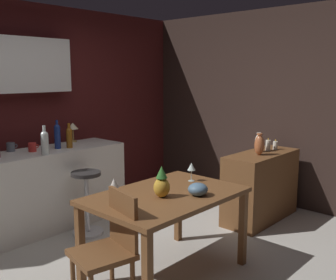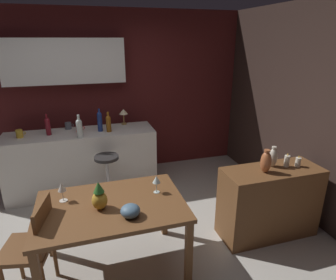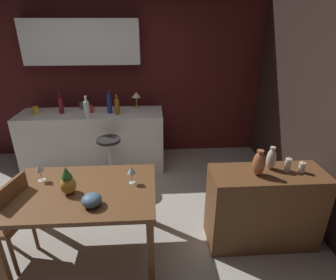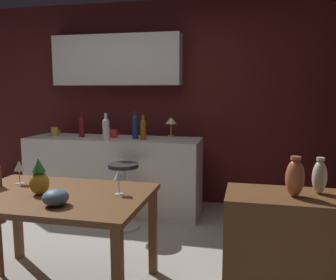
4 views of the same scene
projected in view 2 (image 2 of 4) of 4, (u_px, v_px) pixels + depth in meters
ground_plane at (108, 251)px, 3.06m from camera, size 9.00×9.00×0.00m
wall_kitchen_back at (85, 89)px, 4.44m from camera, size 5.20×0.33×2.60m
wall_side_right at (303, 111)px, 3.58m from camera, size 0.10×4.40×2.60m
dining_table at (112, 212)px, 2.61m from camera, size 1.33×0.89×0.74m
kitchen_counter at (83, 161)px, 4.20m from camera, size 2.10×0.60×0.90m
sideboard_cabinet at (269, 202)px, 3.22m from camera, size 1.10×0.44×0.82m
chair_near_window at (34, 245)px, 2.42m from camera, size 0.47×0.47×0.90m
bar_stool at (108, 179)px, 3.84m from camera, size 0.34×0.34×0.70m
wine_glass_left at (62, 188)px, 2.59m from camera, size 0.08×0.08×0.18m
wine_glass_right at (156, 180)px, 2.74m from camera, size 0.08×0.08×0.18m
pineapple_centerpiece at (99, 197)px, 2.48m from camera, size 0.14×0.14×0.26m
fruit_bowl at (130, 211)px, 2.39m from camera, size 0.17×0.17×0.11m
wine_bottle_ruby at (48, 126)px, 3.89m from camera, size 0.07×0.07×0.30m
wine_bottle_clear at (79, 127)px, 3.80m from camera, size 0.08×0.08×0.31m
wine_bottle_amber at (108, 123)px, 4.03m from camera, size 0.07×0.07×0.29m
wine_bottle_cobalt at (100, 121)px, 4.05m from camera, size 0.07×0.07×0.33m
cup_slate at (68, 126)px, 4.18m from camera, size 0.13×0.09×0.10m
cup_mustard at (19, 134)px, 3.81m from camera, size 0.12×0.09×0.11m
cup_red at (79, 129)px, 4.05m from camera, size 0.12×0.09×0.10m
counter_lamp at (123, 113)px, 4.37m from camera, size 0.14×0.14×0.24m
pillar_candle_tall at (298, 162)px, 3.14m from camera, size 0.06×0.06×0.13m
pillar_candle_short at (287, 161)px, 3.13m from camera, size 0.06×0.06×0.16m
vase_copper at (266, 162)px, 2.98m from camera, size 0.11×0.11×0.25m
vase_ceramic_ivory at (273, 157)px, 3.12m from camera, size 0.09×0.09×0.23m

